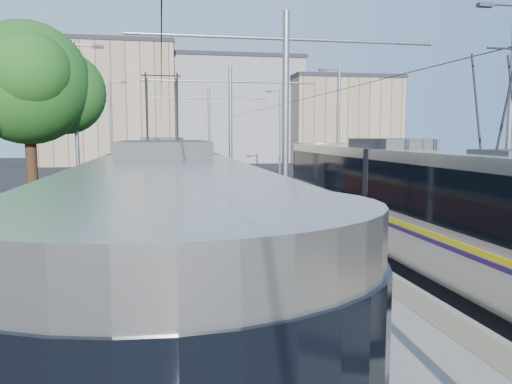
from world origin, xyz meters
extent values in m
cube|color=gray|center=(0.00, 17.00, 0.15)|extent=(4.00, 50.00, 0.30)
cube|color=gray|center=(-1.45, 17.00, 0.30)|extent=(0.70, 50.00, 0.01)
cube|color=gray|center=(1.45, 17.00, 0.30)|extent=(0.70, 50.00, 0.01)
cube|color=gray|center=(-4.32, 17.00, 0.01)|extent=(0.07, 70.00, 0.03)
cube|color=gray|center=(-2.88, 17.00, 0.01)|extent=(0.07, 70.00, 0.03)
cube|color=gray|center=(2.88, 17.00, 0.01)|extent=(0.07, 70.00, 0.03)
cube|color=gray|center=(4.32, 17.00, 0.01)|extent=(0.07, 70.00, 0.03)
cube|color=black|center=(-3.60, 9.12, 0.20)|extent=(2.30, 27.34, 0.40)
cube|color=#ACA69D|center=(-3.60, 9.12, 1.85)|extent=(2.40, 25.74, 2.90)
cube|color=black|center=(-3.60, 9.12, 2.35)|extent=(2.43, 25.74, 1.30)
cube|color=#FFA30D|center=(-3.60, 9.12, 1.45)|extent=(2.43, 25.74, 0.12)
cube|color=#A51D09|center=(-3.60, 9.12, 0.95)|extent=(2.42, 25.74, 1.10)
cube|color=#2D2D30|center=(-3.60, 9.12, 3.45)|extent=(1.68, 3.00, 0.30)
cube|color=black|center=(3.60, 2.94, 0.20)|extent=(2.30, 27.44, 0.40)
cube|color=beige|center=(3.60, 2.94, 1.85)|extent=(2.40, 25.84, 2.90)
cube|color=black|center=(3.60, 2.94, 2.35)|extent=(2.43, 25.84, 1.30)
cube|color=yellow|center=(3.60, 2.94, 1.45)|extent=(2.43, 25.84, 0.12)
cube|color=#2C1447|center=(3.60, 2.94, 1.30)|extent=(2.43, 25.84, 0.10)
cube|color=#2D2D30|center=(3.60, 2.94, 3.45)|extent=(1.68, 3.00, 0.30)
cylinder|color=slate|center=(0.00, 8.00, 3.80)|extent=(0.20, 0.20, 7.00)
cylinder|color=slate|center=(0.00, 8.00, 6.50)|extent=(9.20, 0.10, 0.10)
cylinder|color=slate|center=(0.00, 20.00, 3.80)|extent=(0.20, 0.20, 7.00)
cylinder|color=slate|center=(0.00, 20.00, 6.50)|extent=(9.20, 0.10, 0.10)
cylinder|color=slate|center=(0.00, 32.00, 3.80)|extent=(0.20, 0.20, 7.00)
cylinder|color=slate|center=(0.00, 32.00, 6.50)|extent=(9.20, 0.10, 0.10)
cylinder|color=black|center=(-3.60, 17.00, 5.55)|extent=(0.02, 70.00, 0.02)
cylinder|color=black|center=(3.60, 17.00, 5.55)|extent=(0.02, 70.00, 0.02)
cylinder|color=slate|center=(-7.50, 18.00, 4.00)|extent=(0.18, 0.18, 8.00)
cube|color=#2D2D30|center=(-6.40, 18.00, 7.75)|extent=(0.50, 0.22, 0.12)
cylinder|color=slate|center=(-7.50, 34.00, 4.00)|extent=(0.18, 0.18, 8.00)
cube|color=#2D2D30|center=(-6.40, 34.00, 7.75)|extent=(0.50, 0.22, 0.12)
cylinder|color=slate|center=(7.50, 8.00, 4.00)|extent=(0.18, 0.18, 8.00)
cube|color=#2D2D30|center=(6.40, 8.00, 7.75)|extent=(0.50, 0.22, 0.12)
cylinder|color=slate|center=(7.50, 24.00, 4.00)|extent=(0.18, 0.18, 8.00)
cube|color=#2D2D30|center=(6.40, 24.00, 7.75)|extent=(0.50, 0.22, 0.12)
cylinder|color=slate|center=(7.50, 40.00, 4.00)|extent=(0.18, 0.18, 8.00)
cube|color=#2D2D30|center=(6.40, 40.00, 7.75)|extent=(0.50, 0.22, 0.12)
cube|color=black|center=(0.21, 17.13, 1.31)|extent=(0.72, 0.98, 2.03)
cube|color=black|center=(0.21, 17.13, 1.45)|extent=(0.76, 1.02, 1.06)
cylinder|color=#382314|center=(-9.41, 17.46, 1.81)|extent=(0.50, 0.50, 3.62)
sphere|color=#204A15|center=(-9.41, 17.46, 5.99)|extent=(5.43, 5.43, 5.43)
sphere|color=#204A15|center=(-8.06, 18.37, 5.65)|extent=(3.84, 3.84, 3.84)
cube|color=gray|center=(-10.00, 60.00, 7.24)|extent=(16.00, 12.00, 14.47)
cube|color=#262328|center=(-10.00, 60.00, 14.72)|extent=(16.32, 12.24, 0.50)
cube|color=gray|center=(6.00, 64.00, 6.79)|extent=(18.00, 14.00, 13.58)
cube|color=#262328|center=(6.00, 64.00, 13.83)|extent=(18.36, 14.28, 0.50)
cube|color=gray|center=(20.00, 58.00, 5.41)|extent=(14.00, 10.00, 10.83)
cube|color=#262328|center=(20.00, 58.00, 11.08)|extent=(14.28, 10.20, 0.50)
camera|label=1|loc=(-3.65, -6.52, 3.72)|focal=35.00mm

